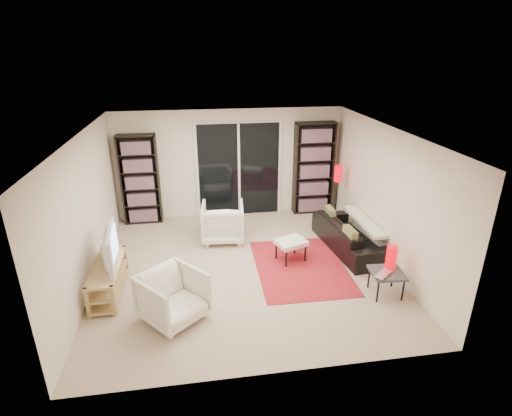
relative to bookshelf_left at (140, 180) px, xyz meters
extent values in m
plane|color=#B9A88E|center=(1.95, -2.33, -0.98)|extent=(5.00, 5.00, 0.00)
cube|color=silver|center=(1.95, 0.17, 0.22)|extent=(5.00, 0.02, 2.40)
cube|color=silver|center=(1.95, -4.83, 0.22)|extent=(5.00, 0.02, 2.40)
cube|color=silver|center=(-0.55, -2.33, 0.22)|extent=(0.02, 5.00, 2.40)
cube|color=silver|center=(4.45, -2.33, 0.22)|extent=(0.02, 5.00, 2.40)
cube|color=white|center=(1.95, -2.33, 1.42)|extent=(5.00, 5.00, 0.02)
cube|color=white|center=(2.15, 0.14, 0.07)|extent=(1.92, 0.06, 2.16)
cube|color=black|center=(2.15, 0.10, 0.07)|extent=(1.80, 0.02, 2.10)
cube|color=white|center=(2.15, 0.09, 0.07)|extent=(0.05, 0.02, 2.10)
cube|color=black|center=(0.00, 0.01, 0.00)|extent=(0.80, 0.30, 1.95)
cube|color=#B33738|center=(0.00, -0.01, 0.00)|extent=(0.70, 0.22, 1.85)
cube|color=black|center=(3.85, 0.01, 0.07)|extent=(0.90, 0.30, 2.10)
cube|color=#B33738|center=(3.85, -0.01, 0.07)|extent=(0.80, 0.22, 2.00)
cube|color=tan|center=(-0.26, -2.77, -0.50)|extent=(0.42, 1.30, 0.04)
cube|color=tan|center=(-0.26, -2.77, -0.73)|extent=(0.42, 1.30, 0.03)
cube|color=tan|center=(-0.26, -2.77, -0.92)|extent=(0.42, 1.30, 0.04)
cube|color=tan|center=(-0.44, -3.38, -0.73)|extent=(0.05, 0.05, 0.50)
cube|color=tan|center=(-0.44, -2.16, -0.73)|extent=(0.05, 0.05, 0.50)
cube|color=tan|center=(-0.08, -3.38, -0.73)|extent=(0.05, 0.05, 0.50)
cube|color=tan|center=(-0.08, -2.16, -0.73)|extent=(0.05, 0.05, 0.50)
imported|color=black|center=(-0.24, -2.77, -0.18)|extent=(0.24, 1.04, 0.59)
cube|color=#A61D26|center=(2.93, -2.47, -0.97)|extent=(1.59, 2.12, 0.01)
imported|color=black|center=(4.02, -1.93, -0.70)|extent=(0.95, 1.97, 0.56)
imported|color=white|center=(1.67, -1.16, -0.59)|extent=(0.89, 0.91, 0.76)
imported|color=white|center=(0.77, -3.59, -0.61)|extent=(1.12, 1.12, 0.73)
cube|color=white|center=(2.81, -2.20, -0.62)|extent=(0.62, 0.57, 0.08)
cylinder|color=black|center=(2.68, -2.43, -0.82)|extent=(0.04, 0.04, 0.32)
cylinder|color=black|center=(2.56, -2.11, -0.82)|extent=(0.04, 0.04, 0.32)
cylinder|color=black|center=(3.06, -2.29, -0.82)|extent=(0.04, 0.04, 0.32)
cylinder|color=black|center=(2.95, -1.97, -0.82)|extent=(0.04, 0.04, 0.32)
cube|color=#3E3F43|center=(4.03, -3.48, -0.60)|extent=(0.53, 0.53, 0.04)
cylinder|color=black|center=(3.82, -3.66, -0.79)|extent=(0.03, 0.03, 0.38)
cylinder|color=black|center=(3.85, -3.27, -0.79)|extent=(0.03, 0.03, 0.38)
cylinder|color=black|center=(4.21, -3.69, -0.79)|extent=(0.03, 0.03, 0.38)
cylinder|color=black|center=(4.24, -3.30, -0.79)|extent=(0.03, 0.03, 0.38)
imported|color=silver|center=(3.95, -3.60, -0.56)|extent=(0.42, 0.40, 0.03)
cylinder|color=red|center=(4.13, -3.37, -0.39)|extent=(0.17, 0.17, 0.38)
cylinder|color=black|center=(4.19, -0.66, -0.96)|extent=(0.19, 0.19, 0.03)
cylinder|color=black|center=(4.19, -0.66, -0.49)|extent=(0.03, 0.03, 0.97)
cylinder|color=red|center=(4.19, -0.66, 0.14)|extent=(0.17, 0.17, 0.35)
camera|label=1|loc=(1.19, -8.43, 2.67)|focal=28.00mm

